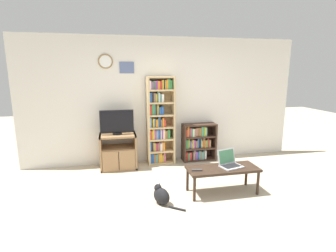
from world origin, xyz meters
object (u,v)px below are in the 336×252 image
at_px(coffee_table, 223,170).
at_px(laptop, 229,162).
at_px(cat, 161,195).
at_px(bookshelf_tall, 159,121).
at_px(tv_stand, 118,151).
at_px(remote_near_laptop, 197,170).
at_px(bookshelf_short, 197,142).
at_px(television, 117,122).

distance_m(coffee_table, laptop, 0.17).
bearing_deg(cat, bookshelf_tall, 49.43).
distance_m(tv_stand, cat, 1.72).
bearing_deg(coffee_table, cat, -171.59).
relative_size(bookshelf_tall, remote_near_laptop, 11.00).
distance_m(tv_stand, coffee_table, 2.15).
relative_size(bookshelf_short, cat, 1.74).
distance_m(television, bookshelf_tall, 0.87).
distance_m(coffee_table, remote_near_laptop, 0.45).
xyz_separation_m(bookshelf_tall, coffee_table, (0.73, -1.59, -0.53)).
relative_size(laptop, remote_near_laptop, 2.40).
xyz_separation_m(tv_stand, television, (-0.00, 0.00, 0.59)).
xyz_separation_m(television, cat, (0.57, -1.61, -0.81)).
bearing_deg(bookshelf_tall, coffee_table, -65.27).
distance_m(bookshelf_tall, coffee_table, 1.82).
xyz_separation_m(bookshelf_tall, laptop, (0.86, -1.54, -0.42)).
height_order(coffee_table, remote_near_laptop, remote_near_laptop).
relative_size(bookshelf_tall, bookshelf_short, 2.24).
distance_m(tv_stand, television, 0.59).
bearing_deg(television, coffee_table, -42.47).
height_order(coffee_table, laptop, laptop).
relative_size(bookshelf_tall, cat, 3.89).
height_order(bookshelf_tall, laptop, bookshelf_tall).
bearing_deg(cat, coffee_table, -22.62).
height_order(tv_stand, coffee_table, tv_stand).
bearing_deg(coffee_table, bookshelf_tall, 114.73).
bearing_deg(remote_near_laptop, television, -133.80).
xyz_separation_m(tv_stand, bookshelf_short, (1.69, 0.14, 0.05)).
height_order(bookshelf_tall, remote_near_laptop, bookshelf_tall).
bearing_deg(cat, tv_stand, 78.32).
bearing_deg(tv_stand, cat, -70.65).
relative_size(tv_stand, coffee_table, 0.63).
xyz_separation_m(laptop, remote_near_laptop, (-0.57, -0.08, -0.05)).
height_order(bookshelf_tall, bookshelf_short, bookshelf_tall).
height_order(tv_stand, remote_near_laptop, tv_stand).
bearing_deg(coffee_table, remote_near_laptop, -174.81).
height_order(bookshelf_short, laptop, bookshelf_short).
bearing_deg(tv_stand, bookshelf_tall, 8.62).
xyz_separation_m(tv_stand, laptop, (1.71, -1.41, 0.14)).
height_order(television, cat, television).
distance_m(laptop, remote_near_laptop, 0.58).
bearing_deg(bookshelf_short, television, -175.47).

